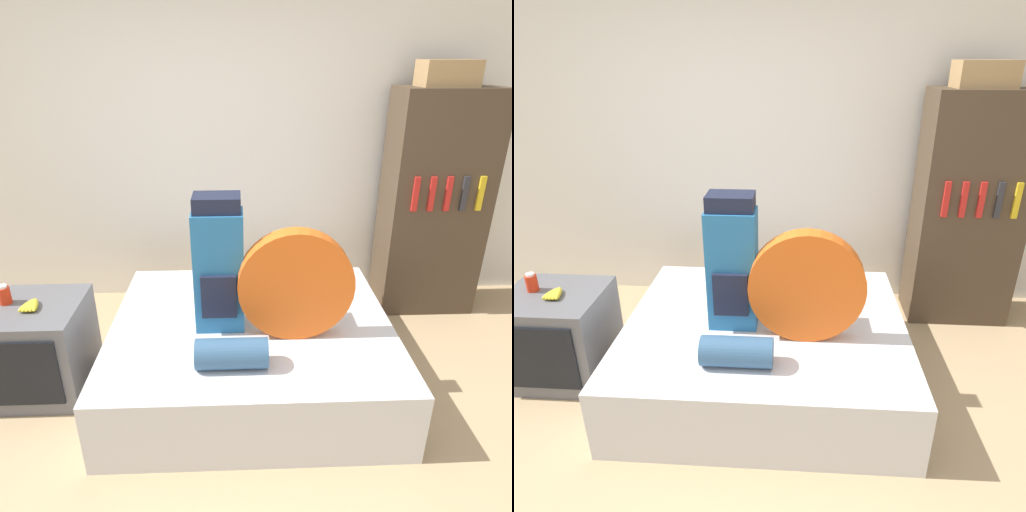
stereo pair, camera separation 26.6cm
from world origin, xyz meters
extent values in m
plane|color=tan|center=(0.00, 0.00, 0.00)|extent=(16.00, 16.00, 0.00)
cube|color=white|center=(0.00, 2.09, 1.30)|extent=(8.00, 0.05, 2.60)
cube|color=silver|center=(0.15, 0.84, 0.22)|extent=(1.75, 1.51, 0.44)
cube|color=#23669E|center=(-0.04, 0.80, 0.81)|extent=(0.29, 0.20, 0.74)
cube|color=#191E33|center=(-0.04, 0.81, 1.23)|extent=(0.27, 0.19, 0.09)
cube|color=#191E33|center=(-0.04, 0.69, 0.70)|extent=(0.21, 0.03, 0.27)
cylinder|color=#E05B19|center=(0.40, 0.68, 0.77)|extent=(0.67, 0.12, 0.67)
cylinder|color=#33567A|center=(0.03, 0.38, 0.52)|extent=(0.39, 0.17, 0.17)
cube|color=#5B5B60|center=(-1.21, 0.80, 0.30)|extent=(0.63, 0.56, 0.60)
cube|color=black|center=(-1.21, 0.51, 0.31)|extent=(0.50, 0.02, 0.43)
cylinder|color=red|center=(-1.35, 0.84, 0.65)|extent=(0.07, 0.07, 0.11)
cylinder|color=white|center=(-1.35, 0.84, 0.71)|extent=(0.05, 0.05, 0.02)
ellipsoid|color=yellow|center=(-1.19, 0.78, 0.62)|extent=(0.08, 0.16, 0.04)
ellipsoid|color=yellow|center=(-1.18, 0.78, 0.62)|extent=(0.06, 0.16, 0.04)
ellipsoid|color=yellow|center=(-1.17, 0.78, 0.62)|extent=(0.04, 0.15, 0.04)
ellipsoid|color=yellow|center=(-1.16, 0.78, 0.62)|extent=(0.06, 0.16, 0.04)
ellipsoid|color=yellow|center=(-1.15, 0.78, 0.62)|extent=(0.08, 0.16, 0.04)
cube|color=#473828|center=(1.63, 1.78, 0.89)|extent=(0.76, 0.42, 1.78)
cube|color=red|center=(1.39, 1.56, 1.04)|extent=(0.04, 0.02, 0.26)
cube|color=red|center=(1.51, 1.56, 1.04)|extent=(0.04, 0.02, 0.26)
cube|color=red|center=(1.63, 1.56, 1.04)|extent=(0.04, 0.02, 0.26)
cube|color=#2D2D33|center=(1.75, 1.56, 1.04)|extent=(0.04, 0.02, 0.26)
cube|color=gold|center=(1.88, 1.56, 1.04)|extent=(0.04, 0.02, 0.26)
cube|color=#A88456|center=(1.58, 1.77, 1.87)|extent=(0.39, 0.26, 0.18)
camera|label=1|loc=(0.08, -1.64, 1.99)|focal=32.00mm
camera|label=2|loc=(0.34, -1.64, 1.99)|focal=32.00mm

